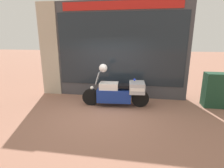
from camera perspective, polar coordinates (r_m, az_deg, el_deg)
ground_plane at (r=6.01m, az=-3.40°, el=-9.52°), size 60.00×60.00×0.00m
shop_building at (r=7.53m, az=-3.17°, el=10.90°), size 6.23×0.55×3.91m
window_display at (r=7.69m, az=2.37°, el=-0.31°), size 4.95×0.30×1.99m
paramedic_motorcycle at (r=6.45m, az=2.42°, el=-2.66°), size 2.48×0.73×1.28m
utility_cabinet at (r=7.44m, az=31.08°, el=-1.73°), size 0.91×0.53×1.26m
white_helmet at (r=6.29m, az=-2.90°, el=5.23°), size 0.30×0.30×0.30m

